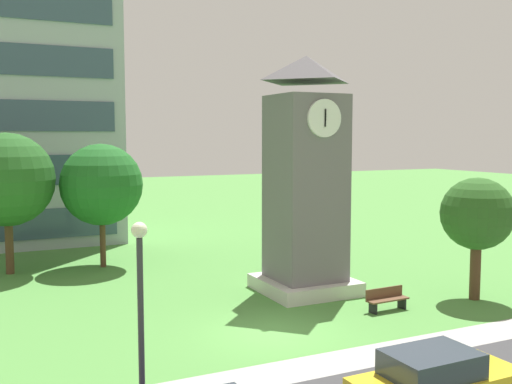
{
  "coord_description": "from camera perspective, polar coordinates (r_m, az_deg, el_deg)",
  "views": [
    {
      "loc": [
        -9.08,
        -17.78,
        6.76
      ],
      "look_at": [
        1.89,
        5.28,
        4.38
      ],
      "focal_mm": 41.56,
      "sensor_mm": 36.0,
      "label": 1
    }
  ],
  "objects": [
    {
      "name": "street_lamp",
      "position": [
        13.68,
        -11.05,
        -10.26
      ],
      "size": [
        0.36,
        0.36,
        4.89
      ],
      "color": "#333338",
      "rests_on": "ground"
    },
    {
      "name": "parked_car_yellow",
      "position": [
        15.51,
        16.93,
        -17.28
      ],
      "size": [
        4.33,
        1.94,
        1.69
      ],
      "color": "gold",
      "rests_on": "ground"
    },
    {
      "name": "tree_streetside",
      "position": [
        31.54,
        -14.66,
        0.68
      ],
      "size": [
        4.22,
        4.22,
        6.42
      ],
      "color": "#513823",
      "rests_on": "ground"
    },
    {
      "name": "park_bench",
      "position": [
        24.01,
        12.46,
        -10.01
      ],
      "size": [
        1.82,
        0.56,
        0.88
      ],
      "color": "brown",
      "rests_on": "ground"
    },
    {
      "name": "clock_tower",
      "position": [
        25.63,
        4.8,
        0.34
      ],
      "size": [
        3.8,
        3.8,
        10.18
      ],
      "color": "slate",
      "rests_on": "ground"
    },
    {
      "name": "kerb_strip",
      "position": [
        18.44,
        6.32,
        -16.21
      ],
      "size": [
        120.0,
        1.6,
        0.01
      ],
      "primitive_type": "cube",
      "color": "#9E9E99",
      "rests_on": "ground"
    },
    {
      "name": "ground_plane",
      "position": [
        21.08,
        1.57,
        -13.38
      ],
      "size": [
        160.0,
        160.0,
        0.0
      ],
      "primitive_type": "plane",
      "color": "#4C893D"
    },
    {
      "name": "tree_by_building",
      "position": [
        31.39,
        -22.86,
        1.09
      ],
      "size": [
        4.6,
        4.6,
        6.98
      ],
      "color": "#513823",
      "rests_on": "ground"
    },
    {
      "name": "tree_near_tower",
      "position": [
        26.08,
        20.51,
        -2.05
      ],
      "size": [
        2.99,
        2.99,
        5.1
      ],
      "color": "#513823",
      "rests_on": "ground"
    }
  ]
}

